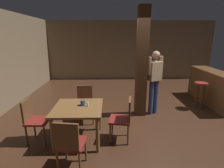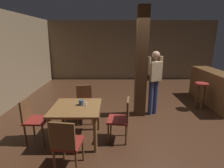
# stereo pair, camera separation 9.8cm
# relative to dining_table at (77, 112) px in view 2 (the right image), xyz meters

# --- Properties ---
(ground_plane) EXTENTS (10.80, 10.80, 0.00)m
(ground_plane) POSITION_rel_dining_table_xyz_m (1.65, 0.90, -0.61)
(ground_plane) COLOR #382114
(wall_back) EXTENTS (8.00, 0.10, 2.80)m
(wall_back) POSITION_rel_dining_table_xyz_m (1.65, 5.40, 0.79)
(wall_back) COLOR #756047
(wall_back) RESTS_ON ground_plane
(pillar) EXTENTS (0.28, 0.28, 2.80)m
(pillar) POSITION_rel_dining_table_xyz_m (1.47, 1.23, 0.79)
(pillar) COLOR #422816
(pillar) RESTS_ON ground_plane
(dining_table) EXTENTS (0.95, 0.95, 0.73)m
(dining_table) POSITION_rel_dining_table_xyz_m (0.00, 0.00, 0.00)
(dining_table) COLOR brown
(dining_table) RESTS_ON ground_plane
(chair_south) EXTENTS (0.47, 0.47, 0.89)m
(chair_south) POSITION_rel_dining_table_xyz_m (0.01, -0.87, -0.11)
(chair_south) COLOR maroon
(chair_south) RESTS_ON ground_plane
(chair_west) EXTENTS (0.43, 0.43, 0.89)m
(chair_west) POSITION_rel_dining_table_xyz_m (-0.88, -0.02, -0.11)
(chair_west) COLOR maroon
(chair_west) RESTS_ON ground_plane
(chair_east) EXTENTS (0.47, 0.47, 0.89)m
(chair_east) POSITION_rel_dining_table_xyz_m (0.91, -0.01, -0.11)
(chair_east) COLOR maroon
(chair_east) RESTS_ON ground_plane
(chair_north) EXTENTS (0.48, 0.48, 0.89)m
(chair_north) POSITION_rel_dining_table_xyz_m (0.02, 0.85, -0.11)
(chair_north) COLOR maroon
(chair_north) RESTS_ON ground_plane
(napkin_cup) EXTENTS (0.10, 0.10, 0.11)m
(napkin_cup) POSITION_rel_dining_table_xyz_m (0.09, 0.09, 0.17)
(napkin_cup) COLOR #33475B
(napkin_cup) RESTS_ON dining_table
(salt_shaker) EXTENTS (0.03, 0.03, 0.08)m
(salt_shaker) POSITION_rel_dining_table_xyz_m (0.19, 0.03, 0.16)
(salt_shaker) COLOR silver
(salt_shaker) RESTS_ON dining_table
(standing_person) EXTENTS (0.46, 0.33, 1.72)m
(standing_person) POSITION_rel_dining_table_xyz_m (1.83, 1.26, 0.39)
(standing_person) COLOR tan
(standing_person) RESTS_ON ground_plane
(bar_counter) EXTENTS (0.56, 2.19, 1.03)m
(bar_counter) POSITION_rel_dining_table_xyz_m (3.82, 2.02, -0.09)
(bar_counter) COLOR brown
(bar_counter) RESTS_ON ground_plane
(bar_stool_near) EXTENTS (0.36, 0.36, 0.79)m
(bar_stool_near) POSITION_rel_dining_table_xyz_m (3.28, 1.58, -0.02)
(bar_stool_near) COLOR maroon
(bar_stool_near) RESTS_ON ground_plane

